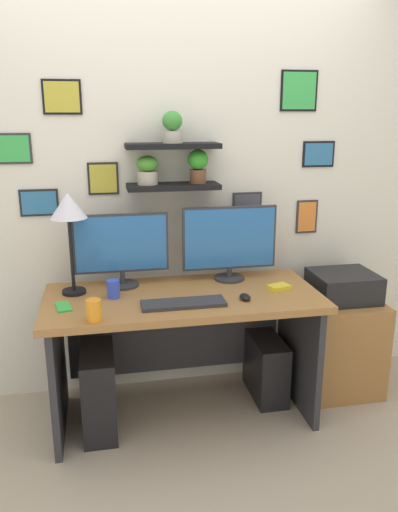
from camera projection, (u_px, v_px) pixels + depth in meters
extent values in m
plane|color=tan|center=(184.00, 414.00, 2.98)|extent=(8.00, 8.00, 0.00)
cube|color=silver|center=(170.00, 176.00, 3.03)|extent=(4.40, 0.04, 2.70)
cube|color=black|center=(173.00, 186.00, 2.93)|extent=(0.54, 0.20, 0.03)
cube|color=black|center=(173.00, 146.00, 2.87)|extent=(0.54, 0.20, 0.03)
cylinder|color=#B2A899|center=(148.00, 178.00, 2.89)|extent=(0.12, 0.12, 0.08)
ellipsoid|color=green|center=(147.00, 163.00, 2.87)|extent=(0.12, 0.12, 0.09)
cylinder|color=brown|center=(198.00, 176.00, 2.94)|extent=(0.09, 0.09, 0.08)
ellipsoid|color=green|center=(198.00, 159.00, 2.92)|extent=(0.12, 0.12, 0.12)
cylinder|color=#B2A899|center=(172.00, 137.00, 2.86)|extent=(0.11, 0.11, 0.07)
ellipsoid|color=#3B8B37|center=(172.00, 121.00, 2.83)|extent=(0.11, 0.11, 0.11)
cube|color=black|center=(318.00, 154.00, 3.15)|extent=(0.21, 0.02, 0.16)
cube|color=teal|center=(319.00, 154.00, 3.14)|extent=(0.18, 0.00, 0.14)
cube|color=black|center=(299.00, 91.00, 3.02)|extent=(0.23, 0.02, 0.24)
cube|color=green|center=(299.00, 91.00, 3.01)|extent=(0.21, 0.00, 0.21)
cube|color=#2D2D33|center=(247.00, 206.00, 3.15)|extent=(0.19, 0.02, 0.17)
cube|color=#4C4C56|center=(247.00, 206.00, 3.15)|extent=(0.16, 0.00, 0.15)
cube|color=black|center=(39.00, 203.00, 2.90)|extent=(0.22, 0.02, 0.15)
cube|color=teal|center=(39.00, 203.00, 2.90)|extent=(0.19, 0.00, 0.13)
cube|color=#2D2D33|center=(306.00, 217.00, 3.25)|extent=(0.14, 0.02, 0.21)
cube|color=orange|center=(307.00, 217.00, 3.24)|extent=(0.12, 0.00, 0.19)
cube|color=black|center=(62.00, 97.00, 2.78)|extent=(0.21, 0.02, 0.19)
cube|color=gold|center=(62.00, 97.00, 2.77)|extent=(0.19, 0.00, 0.16)
cube|color=#2D2D33|center=(10.00, 149.00, 2.80)|extent=(0.23, 0.02, 0.17)
cube|color=green|center=(10.00, 149.00, 2.79)|extent=(0.21, 0.00, 0.14)
cube|color=black|center=(103.00, 179.00, 2.94)|extent=(0.18, 0.02, 0.19)
cube|color=gold|center=(103.00, 179.00, 2.93)|extent=(0.15, 0.00, 0.16)
cube|color=#9E6B38|center=(183.00, 298.00, 2.79)|extent=(1.52, 0.68, 0.04)
cube|color=#2D2D33|center=(58.00, 371.00, 2.76)|extent=(0.04, 0.62, 0.71)
cube|color=#2D2D33|center=(298.00, 349.00, 3.02)|extent=(0.04, 0.62, 0.71)
cube|color=#2D2D33|center=(176.00, 332.00, 3.16)|extent=(1.32, 0.02, 0.50)
cylinder|color=#2D2D33|center=(123.00, 285.00, 2.92)|extent=(0.18, 0.18, 0.02)
cylinder|color=#2D2D33|center=(123.00, 277.00, 2.90)|extent=(0.03, 0.03, 0.08)
cube|color=#2D2D33|center=(121.00, 243.00, 2.86)|extent=(0.54, 0.02, 0.34)
cube|color=#2866B2|center=(121.00, 244.00, 2.85)|extent=(0.51, 0.00, 0.31)
cylinder|color=#2D2D33|center=(229.00, 278.00, 3.04)|extent=(0.18, 0.18, 0.02)
cylinder|color=#2D2D33|center=(229.00, 272.00, 3.02)|extent=(0.03, 0.03, 0.06)
cube|color=#2D2D33|center=(229.00, 238.00, 2.98)|extent=(0.56, 0.02, 0.38)
cube|color=#2866B2|center=(230.00, 238.00, 2.97)|extent=(0.54, 0.00, 0.35)
cube|color=#2D2D33|center=(183.00, 303.00, 2.63)|extent=(0.44, 0.14, 0.02)
ellipsoid|color=black|center=(245.00, 297.00, 2.70)|extent=(0.06, 0.09, 0.03)
cylinder|color=black|center=(74.00, 292.00, 2.80)|extent=(0.13, 0.13, 0.02)
cylinder|color=black|center=(72.00, 255.00, 2.74)|extent=(0.02, 0.02, 0.41)
cone|color=silver|center=(68.00, 206.00, 2.67)|extent=(0.20, 0.20, 0.14)
cube|color=green|center=(63.00, 307.00, 2.59)|extent=(0.10, 0.15, 0.01)
cylinder|color=blue|center=(113.00, 289.00, 2.72)|extent=(0.07, 0.07, 0.10)
cube|color=yellow|center=(279.00, 287.00, 2.87)|extent=(0.14, 0.11, 0.02)
cylinder|color=orange|center=(94.00, 310.00, 2.41)|extent=(0.07, 0.07, 0.11)
cube|color=#9E6B38|center=(339.00, 343.00, 3.22)|extent=(0.44, 0.50, 0.60)
cube|color=black|center=(343.00, 286.00, 3.12)|extent=(0.38, 0.34, 0.17)
cube|color=black|center=(99.00, 391.00, 2.78)|extent=(0.18, 0.40, 0.47)
cube|color=black|center=(266.00, 367.00, 3.14)|extent=(0.18, 0.40, 0.38)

